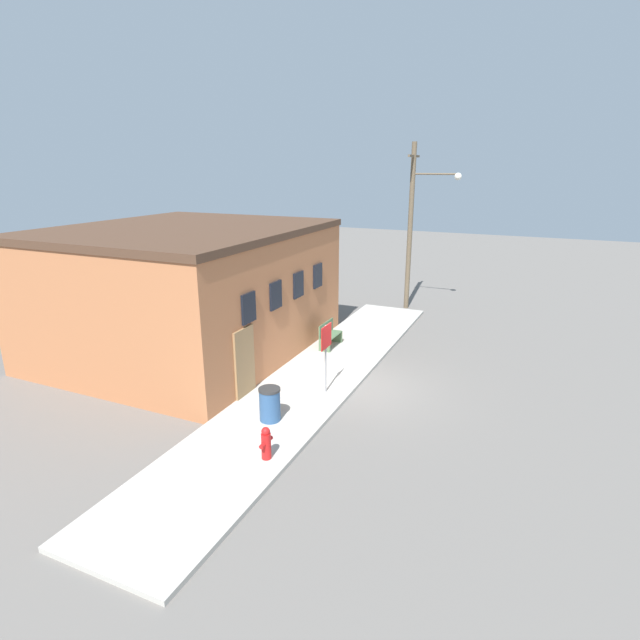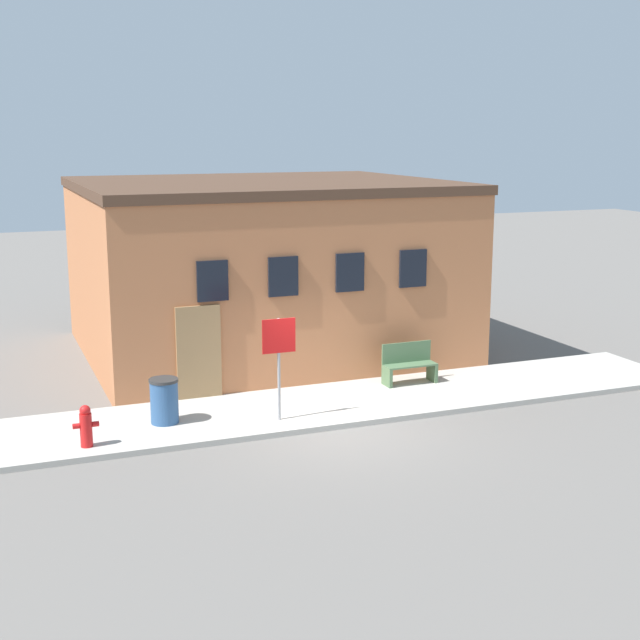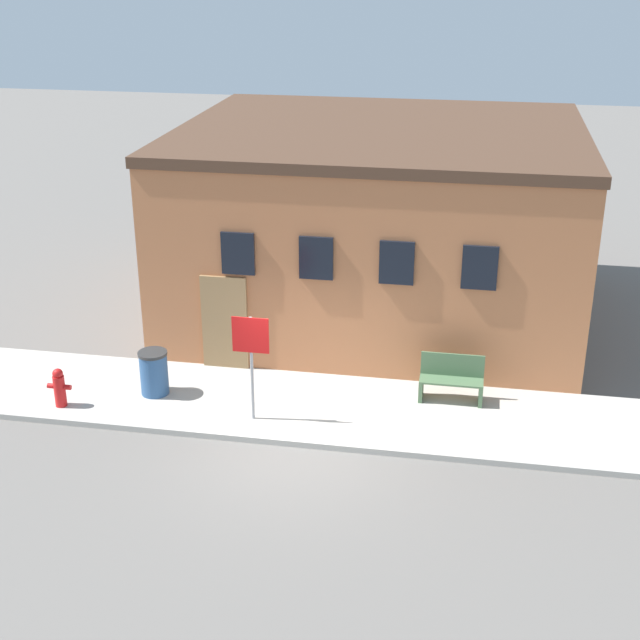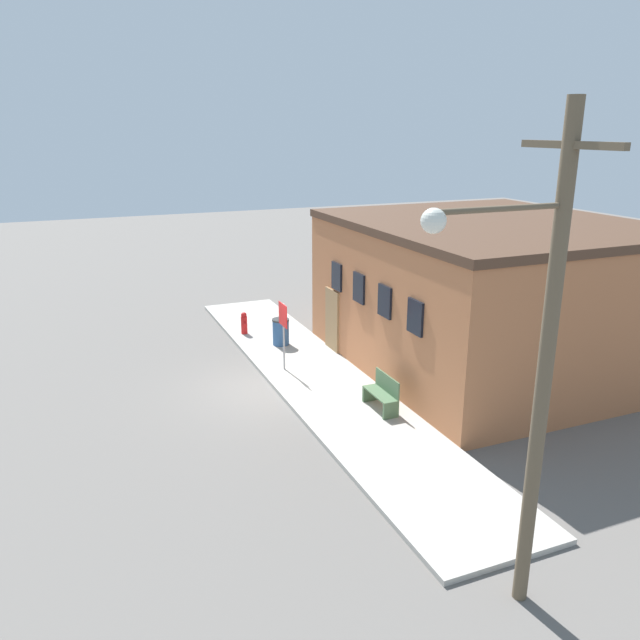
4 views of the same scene
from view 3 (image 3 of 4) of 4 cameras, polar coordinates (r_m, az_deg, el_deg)
name	(u,v)px [view 3 (image 3 of 4)]	position (r m, az deg, el deg)	size (l,w,h in m)	color
ground_plane	(295,447)	(16.66, -1.60, -8.16)	(80.00, 80.00, 0.00)	#66605B
sidewalk	(310,408)	(17.86, -0.66, -5.64)	(18.11, 2.88, 0.12)	#B2ADA3
brick_building	(379,222)	(21.96, 3.83, 6.30)	(9.45, 8.31, 4.64)	#B26B42
fire_hydrant	(59,387)	(18.36, -16.34, -4.16)	(0.48, 0.23, 0.81)	red
stop_sign	(251,348)	(16.72, -4.44, -1.83)	(0.71, 0.06, 2.13)	gray
bench	(451,380)	(18.04, 8.41, -3.80)	(1.27, 0.44, 0.95)	#4C6B47
trash_bin	(154,373)	(18.39, -10.58, -3.33)	(0.59, 0.59, 0.93)	#2D517F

